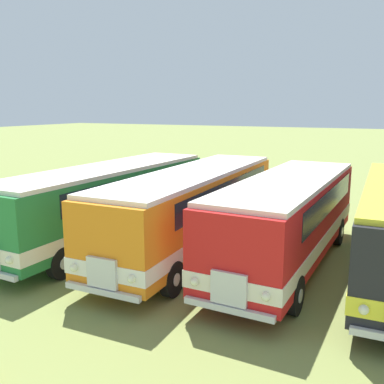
{
  "coord_description": "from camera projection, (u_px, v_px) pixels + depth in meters",
  "views": [
    {
      "loc": [
        -3.88,
        -13.95,
        5.28
      ],
      "look_at": [
        -10.82,
        0.43,
        2.11
      ],
      "focal_mm": 40.41,
      "sensor_mm": 36.0,
      "label": 1
    }
  ],
  "objects": [
    {
      "name": "bus_third_in_row",
      "position": [
        289.0,
        215.0,
        14.34
      ],
      "size": [
        2.9,
        10.16,
        2.99
      ],
      "color": "red",
      "rests_on": "ground"
    },
    {
      "name": "bus_first_in_row",
      "position": [
        110.0,
        197.0,
        17.05
      ],
      "size": [
        2.96,
        11.17,
        2.99
      ],
      "color": "#237538",
      "rests_on": "ground"
    },
    {
      "name": "bus_second_in_row",
      "position": [
        195.0,
        204.0,
        15.96
      ],
      "size": [
        2.71,
        11.37,
        2.99
      ],
      "color": "orange",
      "rests_on": "ground"
    }
  ]
}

